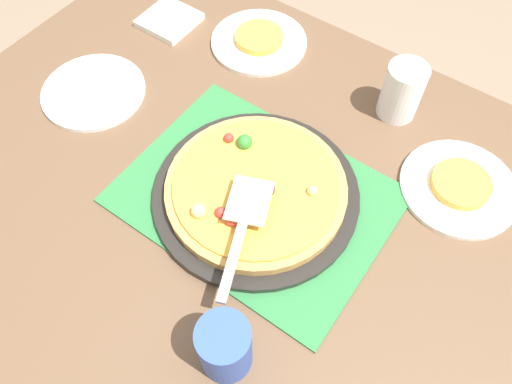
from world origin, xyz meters
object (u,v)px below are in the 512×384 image
object	(u,v)px
pizza_pan	(256,194)
plate_near_left	(459,188)
napkin_stack	(169,20)
cup_near	(225,347)
pizza_server	(243,225)
pizza	(255,188)
served_slice_left	(461,184)
plate_far_right	(259,42)
served_slice_right	(259,37)
plate_side	(94,91)
cup_far	(402,91)

from	to	relation	value
pizza_pan	plate_near_left	distance (m)	0.38
plate_near_left	napkin_stack	distance (m)	0.75
cup_near	pizza_server	bearing A→B (deg)	-61.43
pizza_pan	napkin_stack	size ratio (longest dim) A/B	3.17
napkin_stack	pizza	bearing A→B (deg)	147.90
pizza_pan	pizza	world-z (taller)	pizza
cup_near	served_slice_left	bearing A→B (deg)	-108.57
served_slice_left	cup_near	xyz separation A→B (m)	(0.17, 0.50, 0.04)
plate_far_right	served_slice_right	distance (m)	0.01
pizza_pan	cup_near	size ratio (longest dim) A/B	3.17
plate_near_left	served_slice_left	world-z (taller)	served_slice_left
pizza	plate_side	bearing A→B (deg)	-2.07
plate_far_right	cup_far	xyz separation A→B (m)	(-0.35, 0.01, 0.06)
pizza	cup_near	bearing A→B (deg)	116.72
pizza	plate_far_right	xyz separation A→B (m)	(0.24, -0.35, -0.03)
pizza_server	napkin_stack	distance (m)	0.62
plate_near_left	pizza	bearing A→B (deg)	38.25
plate_far_right	napkin_stack	size ratio (longest dim) A/B	1.83
pizza_pan	plate_far_right	world-z (taller)	pizza_pan
plate_side	served_slice_left	world-z (taller)	served_slice_left
pizza	cup_far	world-z (taller)	cup_far
pizza_pan	cup_near	bearing A→B (deg)	116.49
pizza	plate_near_left	size ratio (longest dim) A/B	1.50
plate_far_right	served_slice_right	bearing A→B (deg)	0.00
pizza_server	cup_near	bearing A→B (deg)	118.57
cup_far	plate_near_left	bearing A→B (deg)	150.33
cup_far	plate_side	bearing A→B (deg)	30.67
napkin_stack	plate_side	bearing A→B (deg)	93.45
served_slice_left	napkin_stack	world-z (taller)	served_slice_left
pizza_pan	pizza	bearing A→B (deg)	59.51
pizza	plate_side	world-z (taller)	pizza
cup_near	cup_far	bearing A→B (deg)	-88.37
served_slice_left	cup_far	bearing A→B (deg)	-29.67
plate_near_left	pizza_server	distance (m)	0.42
pizza	plate_far_right	distance (m)	0.42
served_slice_left	cup_far	world-z (taller)	cup_far
plate_near_left	cup_far	xyz separation A→B (m)	(0.19, -0.11, 0.06)
pizza_server	plate_near_left	bearing A→B (deg)	-128.84
plate_side	pizza_server	distance (m)	0.49
served_slice_left	pizza_server	world-z (taller)	pizza_server
plate_side	pizza_server	size ratio (longest dim) A/B	0.96
pizza_pan	napkin_stack	bearing A→B (deg)	-31.94
pizza_server	napkin_stack	bearing A→B (deg)	-37.28
pizza	napkin_stack	bearing A→B (deg)	-32.10
pizza_server	served_slice_right	bearing A→B (deg)	-57.89
plate_side	served_slice_right	bearing A→B (deg)	-121.00
plate_far_right	plate_side	bearing A→B (deg)	59.00
plate_far_right	served_slice_left	size ratio (longest dim) A/B	2.00
napkin_stack	pizza_pan	bearing A→B (deg)	148.06
pizza_pan	pizza_server	xyz separation A→B (m)	(-0.04, 0.09, 0.06)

